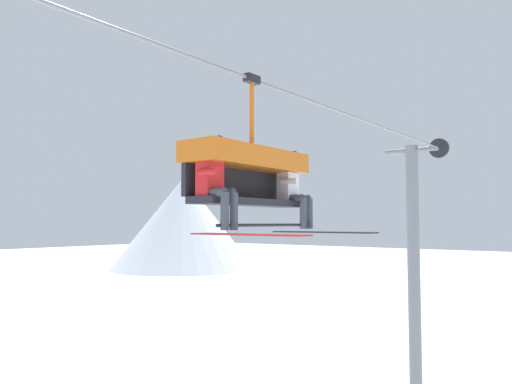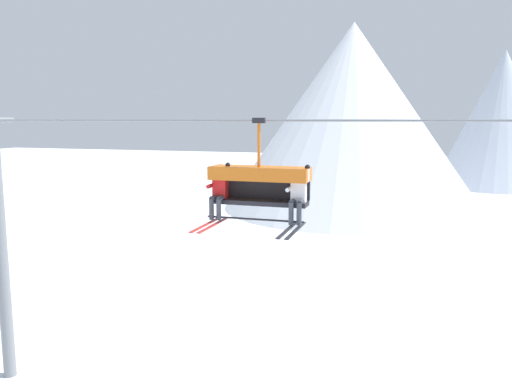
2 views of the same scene
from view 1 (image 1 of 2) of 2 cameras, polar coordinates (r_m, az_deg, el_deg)
name	(u,v)px [view 1 (image 1 of 2)]	position (r m, az deg, el deg)	size (l,w,h in m)	color
mountain_peak_east	(183,223)	(61.38, -8.30, -3.51)	(17.45, 17.45, 11.15)	white
lift_tower_far	(415,272)	(15.43, 17.66, -8.71)	(0.36, 1.88, 8.03)	slate
lift_cable	(262,83)	(7.76, 0.70, 12.37)	(18.91, 0.05, 0.05)	slate
chairlift_chair	(248,168)	(7.36, -0.94, 2.73)	(2.27, 0.74, 2.24)	#232328
skier_red	(217,182)	(6.49, -4.50, 1.16)	(0.48, 1.70, 1.34)	red
skier_white	(294,189)	(7.95, 4.42, 0.31)	(0.48, 1.70, 1.34)	silver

